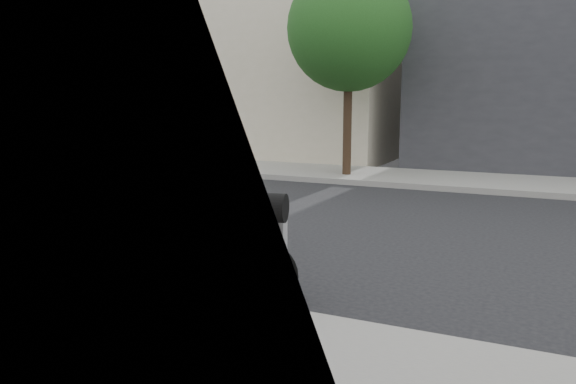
# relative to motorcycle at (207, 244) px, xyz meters

# --- Properties ---
(ground) EXTENTS (120.00, 120.00, 0.00)m
(ground) POSITION_rel_motorcycle_xyz_m (-0.25, -3.84, -0.67)
(ground) COLOR black
(ground) RESTS_ON ground
(far_sidewalk) EXTENTS (44.00, 3.00, 0.15)m
(far_sidewalk) POSITION_rel_motorcycle_xyz_m (-0.25, -10.34, -0.59)
(far_sidewalk) COLOR gray
(far_sidewalk) RESTS_ON ground
(far_building_cream) EXTENTS (14.00, 11.00, 8.00)m
(far_building_cream) POSITION_rel_motorcycle_xyz_m (8.75, -17.34, 3.33)
(far_building_cream) COLOR beige
(far_building_cream) RESTS_ON ground
(street_tree_mid) EXTENTS (3.40, 3.40, 5.70)m
(street_tree_mid) POSITION_rel_motorcycle_xyz_m (1.75, -9.84, 3.47)
(street_tree_mid) COLOR #342418
(street_tree_mid) RESTS_ON far_sidewalk
(street_tree_right) EXTENTS (3.40, 3.40, 5.70)m
(street_tree_right) POSITION_rel_motorcycle_xyz_m (12.75, -9.84, 3.47)
(street_tree_right) COLOR #342418
(street_tree_right) RESTS_ON far_sidewalk
(motorcycle) EXTENTS (2.43, 1.09, 1.55)m
(motorcycle) POSITION_rel_motorcycle_xyz_m (0.00, 0.00, 0.00)
(motorcycle) COLOR black
(motorcycle) RESTS_ON ground
(minivan) EXTENTS (5.30, 2.70, 1.43)m
(minivan) POSITION_rel_motorcycle_xyz_m (3.39, -1.24, 0.05)
(minivan) COLOR tan
(minivan) RESTS_ON ground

